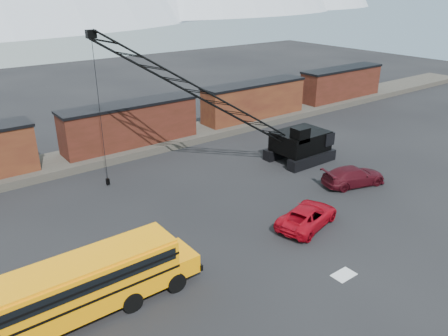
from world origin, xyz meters
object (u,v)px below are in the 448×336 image
object	(u,v)px
red_pickup	(307,216)
maroon_suv	(354,176)
crawler_crane	(202,94)
school_bus	(85,284)

from	to	relation	value
red_pickup	maroon_suv	world-z (taller)	maroon_suv
crawler_crane	red_pickup	bearing A→B (deg)	-87.38
school_bus	red_pickup	size ratio (longest dim) A/B	2.17
maroon_suv	crawler_crane	distance (m)	14.20
maroon_suv	crawler_crane	bearing A→B (deg)	58.26
school_bus	crawler_crane	distance (m)	19.27
maroon_suv	crawler_crane	world-z (taller)	crawler_crane
red_pickup	crawler_crane	size ratio (longest dim) A/B	0.27
school_bus	maroon_suv	bearing A→B (deg)	4.21
red_pickup	crawler_crane	world-z (taller)	crawler_crane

